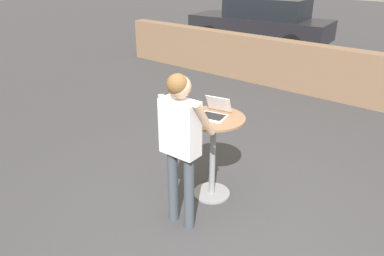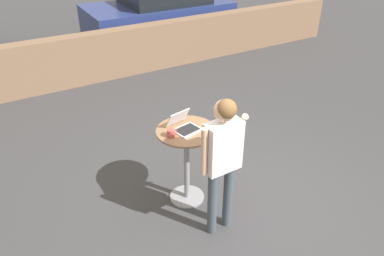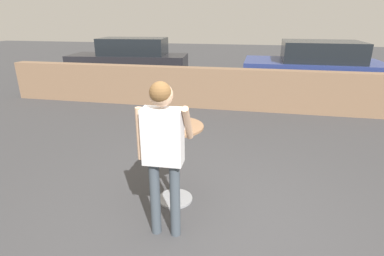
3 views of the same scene
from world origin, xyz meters
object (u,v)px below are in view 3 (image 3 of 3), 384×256
(parked_car_further_down, at_px, (313,70))
(parked_car_near_street, at_px, (130,58))
(laptop, at_px, (173,121))
(coffee_mug, at_px, (155,122))
(cafe_table, at_px, (174,151))
(standing_person, at_px, (163,143))

(parked_car_further_down, bearing_deg, parked_car_near_street, 163.28)
(parked_car_near_street, relative_size, parked_car_further_down, 1.21)
(laptop, bearing_deg, parked_car_further_down, 66.33)
(laptop, xyz_separation_m, parked_car_near_street, (-3.86, 7.86, -0.31))
(laptop, height_order, parked_car_further_down, parked_car_further_down)
(laptop, height_order, coffee_mug, laptop)
(parked_car_further_down, bearing_deg, cafe_table, -113.44)
(coffee_mug, distance_m, parked_car_further_down, 6.62)
(coffee_mug, height_order, standing_person, standing_person)
(cafe_table, bearing_deg, parked_car_further_down, 66.56)
(cafe_table, relative_size, parked_car_near_street, 0.22)
(standing_person, distance_m, parked_car_further_down, 7.08)
(laptop, height_order, parked_car_near_street, parked_car_near_street)
(parked_car_near_street, bearing_deg, laptop, -63.84)
(cafe_table, xyz_separation_m, laptop, (-0.01, 0.04, 0.39))
(coffee_mug, relative_size, parked_car_further_down, 0.03)
(laptop, relative_size, parked_car_further_down, 0.10)
(parked_car_near_street, bearing_deg, coffee_mug, -65.28)
(cafe_table, bearing_deg, laptop, 107.88)
(cafe_table, height_order, laptop, laptop)
(coffee_mug, xyz_separation_m, parked_car_further_down, (2.80, 5.99, -0.25))
(coffee_mug, xyz_separation_m, parked_car_near_street, (-3.65, 7.93, -0.31))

